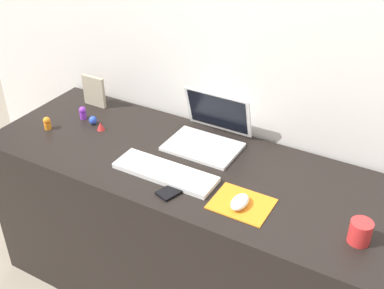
% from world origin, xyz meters
% --- Properties ---
extents(back_wall, '(2.98, 0.05, 1.39)m').
position_xyz_m(back_wall, '(0.00, 0.35, 0.70)').
color(back_wall, silver).
rests_on(back_wall, ground_plane).
extents(desk, '(1.78, 0.62, 0.74)m').
position_xyz_m(desk, '(0.00, 0.00, 0.37)').
color(desk, black).
rests_on(desk, ground_plane).
extents(laptop, '(0.30, 0.27, 0.21)m').
position_xyz_m(laptop, '(-0.03, 0.18, 0.79)').
color(laptop, white).
rests_on(laptop, desk).
extents(keyboard, '(0.41, 0.13, 0.02)m').
position_xyz_m(keyboard, '(-0.06, -0.12, 0.75)').
color(keyboard, white).
rests_on(keyboard, desk).
extents(mousepad, '(0.21, 0.17, 0.00)m').
position_xyz_m(mousepad, '(0.27, -0.13, 0.74)').
color(mousepad, orange).
rests_on(mousepad, desk).
extents(mouse, '(0.06, 0.10, 0.03)m').
position_xyz_m(mouse, '(0.26, -0.15, 0.76)').
color(mouse, white).
rests_on(mouse, mousepad).
extents(cell_phone, '(0.10, 0.14, 0.01)m').
position_xyz_m(cell_phone, '(0.02, -0.19, 0.74)').
color(cell_phone, black).
rests_on(cell_phone, desk).
extents(picture_frame, '(0.12, 0.02, 0.15)m').
position_xyz_m(picture_frame, '(-0.67, 0.20, 0.81)').
color(picture_frame, '#B2A58C').
rests_on(picture_frame, desk).
extents(coffee_mug, '(0.07, 0.07, 0.08)m').
position_xyz_m(coffee_mug, '(0.67, -0.12, 0.78)').
color(coffee_mug, red).
rests_on(coffee_mug, desk).
extents(toy_figurine_blue, '(0.04, 0.04, 0.04)m').
position_xyz_m(toy_figurine_blue, '(-0.56, 0.05, 0.76)').
color(toy_figurine_blue, blue).
rests_on(toy_figurine_blue, desk).
extents(toy_figurine_orange, '(0.03, 0.03, 0.06)m').
position_xyz_m(toy_figurine_orange, '(-0.70, -0.08, 0.77)').
color(toy_figurine_orange, orange).
rests_on(toy_figurine_orange, desk).
extents(toy_figurine_purple, '(0.03, 0.03, 0.06)m').
position_xyz_m(toy_figurine_purple, '(-0.63, 0.07, 0.77)').
color(toy_figurine_purple, purple).
rests_on(toy_figurine_purple, desk).
extents(toy_figurine_red, '(0.03, 0.03, 0.04)m').
position_xyz_m(toy_figurine_red, '(-0.49, 0.03, 0.76)').
color(toy_figurine_red, red).
rests_on(toy_figurine_red, desk).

